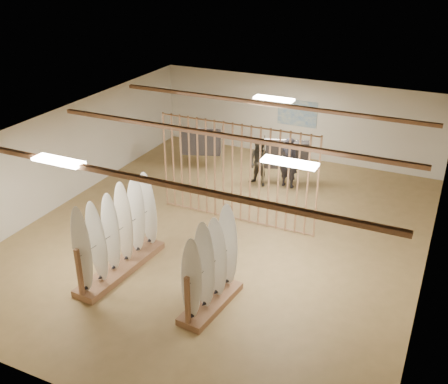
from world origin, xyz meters
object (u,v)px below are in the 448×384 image
at_px(clothing_rack_a, 201,142).
at_px(shopper_a, 289,159).
at_px(shopper_b, 259,160).
at_px(rack_left, 119,244).
at_px(rack_right, 211,279).
at_px(clothing_rack_b, 287,154).

relative_size(clothing_rack_a, shopper_a, 0.80).
bearing_deg(shopper_b, clothing_rack_a, -178.08).
relative_size(rack_left, rack_right, 1.31).
bearing_deg(clothing_rack_b, rack_left, -126.02).
distance_m(rack_left, rack_right, 2.50).
xyz_separation_m(rack_right, clothing_rack_b, (-0.60, 6.56, 0.29)).
relative_size(rack_left, shopper_a, 1.46).
relative_size(clothing_rack_a, shopper_b, 0.86).
xyz_separation_m(rack_right, shopper_a, (-0.47, 6.37, 0.23)).
xyz_separation_m(clothing_rack_a, shopper_a, (3.08, -0.12, -0.03)).
bearing_deg(clothing_rack_b, shopper_a, -74.01).
xyz_separation_m(rack_left, clothing_rack_a, (-1.07, 6.20, 0.22)).
height_order(rack_left, shopper_a, rack_left).
relative_size(clothing_rack_b, shopper_a, 0.82).
distance_m(rack_left, clothing_rack_a, 6.29).
bearing_deg(shopper_b, rack_right, -65.72).
distance_m(shopper_a, shopper_b, 0.91).
bearing_deg(rack_right, rack_left, 179.23).
distance_m(rack_right, clothing_rack_b, 6.59).
height_order(clothing_rack_a, shopper_b, shopper_b).
relative_size(shopper_a, shopper_b, 1.08).
height_order(rack_right, clothing_rack_a, rack_right).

